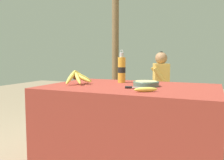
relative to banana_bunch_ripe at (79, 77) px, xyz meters
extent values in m
cube|color=maroon|center=(0.48, 0.06, -0.43)|extent=(1.45, 0.96, 0.73)
sphere|color=#4C381E|center=(-0.04, 0.00, 0.00)|extent=(0.05, 0.05, 0.05)
ellipsoid|color=#E0C64C|center=(-0.03, -0.07, 0.00)|extent=(0.04, 0.18, 0.14)
ellipsoid|color=#E0C64C|center=(0.02, -0.05, 0.00)|extent=(0.16, 0.15, 0.13)
ellipsoid|color=#E0C64C|center=(0.04, 0.00, -0.01)|extent=(0.19, 0.03, 0.10)
ellipsoid|color=#E0C64C|center=(0.02, 0.05, 0.00)|extent=(0.16, 0.15, 0.12)
ellipsoid|color=#E0C64C|center=(-0.02, 0.07, 0.00)|extent=(0.08, 0.18, 0.14)
cylinder|color=#4C6B5B|center=(0.60, 0.10, -0.05)|extent=(0.22, 0.22, 0.04)
torus|color=#4C6B5B|center=(0.60, 0.10, -0.03)|extent=(0.22, 0.22, 0.01)
cylinder|color=#D1B77A|center=(0.60, 0.10, -0.03)|extent=(0.19, 0.19, 0.01)
cylinder|color=gold|center=(0.31, 0.29, 0.06)|extent=(0.07, 0.07, 0.25)
cylinder|color=black|center=(0.31, 0.29, 0.06)|extent=(0.08, 0.08, 0.05)
cylinder|color=#ADADB2|center=(0.31, 0.29, 0.20)|extent=(0.04, 0.04, 0.04)
torus|color=#ADADB2|center=(0.31, 0.29, 0.24)|extent=(0.03, 0.01, 0.03)
ellipsoid|color=#E0C64C|center=(0.69, -0.23, -0.05)|extent=(0.16, 0.12, 0.04)
cube|color=#BCBCC1|center=(0.62, -0.07, -0.06)|extent=(0.16, 0.07, 0.00)
cylinder|color=black|center=(0.52, -0.10, -0.06)|extent=(0.06, 0.03, 0.02)
cube|color=#4C3823|center=(0.66, 1.58, -0.43)|extent=(1.72, 0.32, 0.04)
cube|color=#4C3823|center=(-0.10, 1.46, -0.62)|extent=(0.06, 0.06, 0.35)
cube|color=#4C3823|center=(-0.10, 1.70, -0.62)|extent=(0.06, 0.06, 0.35)
cylinder|color=#473828|center=(0.22, 1.37, -0.60)|extent=(0.09, 0.09, 0.38)
cylinder|color=#473828|center=(0.33, 1.41, -0.40)|extent=(0.31, 0.19, 0.09)
cylinder|color=#473828|center=(0.16, 1.55, -0.60)|extent=(0.09, 0.09, 0.38)
cylinder|color=#473828|center=(0.27, 1.59, -0.40)|extent=(0.31, 0.19, 0.09)
cube|color=gold|center=(0.43, 1.55, -0.16)|extent=(0.30, 0.39, 0.50)
cylinder|color=gold|center=(0.46, 1.38, -0.08)|extent=(0.21, 0.13, 0.25)
cylinder|color=gold|center=(0.35, 1.69, -0.08)|extent=(0.21, 0.13, 0.25)
sphere|color=#9E704C|center=(0.43, 1.55, 0.17)|extent=(0.17, 0.17, 0.17)
sphere|color=black|center=(0.43, 1.55, 0.23)|extent=(0.07, 0.07, 0.07)
sphere|color=#4C381E|center=(1.14, 1.58, -0.36)|extent=(0.04, 0.04, 0.04)
ellipsoid|color=olive|center=(1.16, 1.52, -0.36)|extent=(0.10, 0.18, 0.09)
ellipsoid|color=olive|center=(1.20, 1.55, -0.35)|extent=(0.17, 0.11, 0.11)
ellipsoid|color=olive|center=(1.19, 1.60, -0.35)|extent=(0.15, 0.09, 0.12)
ellipsoid|color=olive|center=(1.17, 1.63, -0.35)|extent=(0.11, 0.15, 0.12)
cylinder|color=brown|center=(-0.42, 1.88, 0.32)|extent=(0.12, 0.12, 2.22)
camera|label=1|loc=(1.14, -1.85, 0.18)|focal=38.00mm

